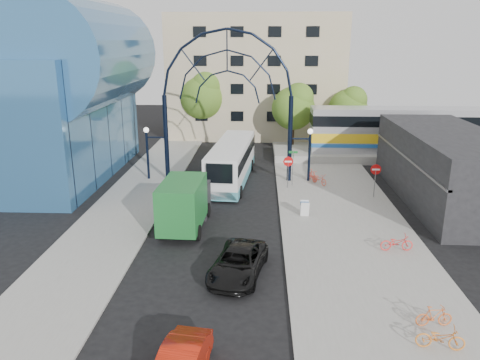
{
  "coord_description": "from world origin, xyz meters",
  "views": [
    {
      "loc": [
        2.68,
        -22.9,
        11.23
      ],
      "look_at": [
        1.36,
        6.0,
        2.5
      ],
      "focal_mm": 35.0,
      "sensor_mm": 36.0,
      "label": 1
    }
  ],
  "objects_px": {
    "bike_near_b": "(312,175)",
    "bike_far_b": "(434,316)",
    "gateway_arch": "(227,75)",
    "tree_north_a": "(295,106)",
    "sandwich_board": "(305,207)",
    "bike_far_c": "(440,338)",
    "do_not_enter_sign": "(376,173)",
    "green_truck": "(185,202)",
    "black_suv": "(238,263)",
    "train_car": "(443,130)",
    "bike_far_a": "(397,243)",
    "bike_near_a": "(319,179)",
    "tree_north_b": "(203,95)",
    "city_bus": "(232,161)",
    "stop_sign": "(288,164)",
    "tree_north_c": "(349,107)",
    "street_name_sign": "(293,161)"
  },
  "relations": [
    {
      "from": "black_suv",
      "to": "bike_far_b",
      "type": "bearing_deg",
      "value": -15.99
    },
    {
      "from": "tree_north_b",
      "to": "sandwich_board",
      "type": "bearing_deg",
      "value": -68.41
    },
    {
      "from": "do_not_enter_sign",
      "to": "bike_far_c",
      "type": "bearing_deg",
      "value": -95.03
    },
    {
      "from": "bike_near_b",
      "to": "bike_far_b",
      "type": "bearing_deg",
      "value": -100.3
    },
    {
      "from": "sandwich_board",
      "to": "black_suv",
      "type": "height_order",
      "value": "black_suv"
    },
    {
      "from": "tree_north_a",
      "to": "black_suv",
      "type": "bearing_deg",
      "value": -99.09
    },
    {
      "from": "tree_north_a",
      "to": "tree_north_b",
      "type": "height_order",
      "value": "tree_north_b"
    },
    {
      "from": "tree_north_c",
      "to": "bike_far_c",
      "type": "xyz_separation_m",
      "value": [
        -2.67,
        -35.57,
        -3.69
      ]
    },
    {
      "from": "do_not_enter_sign",
      "to": "green_truck",
      "type": "bearing_deg",
      "value": -155.28
    },
    {
      "from": "gateway_arch",
      "to": "do_not_enter_sign",
      "type": "distance_m",
      "value": 13.43
    },
    {
      "from": "stop_sign",
      "to": "tree_north_b",
      "type": "relative_size",
      "value": 0.31
    },
    {
      "from": "gateway_arch",
      "to": "street_name_sign",
      "type": "relative_size",
      "value": 4.87
    },
    {
      "from": "tree_north_c",
      "to": "bike_far_b",
      "type": "xyz_separation_m",
      "value": [
        -2.4,
        -34.12,
        -3.7
      ]
    },
    {
      "from": "stop_sign",
      "to": "green_truck",
      "type": "height_order",
      "value": "green_truck"
    },
    {
      "from": "train_car",
      "to": "black_suv",
      "type": "distance_m",
      "value": 30.38
    },
    {
      "from": "tree_north_a",
      "to": "black_suv",
      "type": "xyz_separation_m",
      "value": [
        -4.48,
        -28.03,
        -3.92
      ]
    },
    {
      "from": "green_truck",
      "to": "bike_far_b",
      "type": "relative_size",
      "value": 4.25
    },
    {
      "from": "tree_north_a",
      "to": "green_truck",
      "type": "xyz_separation_m",
      "value": [
        -8.05,
        -21.88,
        -3.01
      ]
    },
    {
      "from": "gateway_arch",
      "to": "train_car",
      "type": "bearing_deg",
      "value": 21.8
    },
    {
      "from": "stop_sign",
      "to": "black_suv",
      "type": "bearing_deg",
      "value": -102.64
    },
    {
      "from": "city_bus",
      "to": "bike_far_a",
      "type": "bearing_deg",
      "value": -48.18
    },
    {
      "from": "city_bus",
      "to": "bike_near_b",
      "type": "relative_size",
      "value": 7.75
    },
    {
      "from": "sandwich_board",
      "to": "bike_far_c",
      "type": "distance_m",
      "value": 14.16
    },
    {
      "from": "city_bus",
      "to": "bike_near_b",
      "type": "height_order",
      "value": "city_bus"
    },
    {
      "from": "black_suv",
      "to": "bike_near_b",
      "type": "distance_m",
      "value": 16.94
    },
    {
      "from": "green_truck",
      "to": "bike_near_b",
      "type": "height_order",
      "value": "green_truck"
    },
    {
      "from": "bike_far_c",
      "to": "black_suv",
      "type": "bearing_deg",
      "value": 62.06
    },
    {
      "from": "stop_sign",
      "to": "tree_north_c",
      "type": "relative_size",
      "value": 0.38
    },
    {
      "from": "green_truck",
      "to": "bike_far_c",
      "type": "relative_size",
      "value": 3.6
    },
    {
      "from": "train_car",
      "to": "bike_far_b",
      "type": "distance_m",
      "value": 30.1
    },
    {
      "from": "green_truck",
      "to": "gateway_arch",
      "type": "bearing_deg",
      "value": 81.21
    },
    {
      "from": "stop_sign",
      "to": "sandwich_board",
      "type": "bearing_deg",
      "value": -82.43
    },
    {
      "from": "tree_north_b",
      "to": "bike_far_b",
      "type": "bearing_deg",
      "value": -69.37
    },
    {
      "from": "gateway_arch",
      "to": "stop_sign",
      "type": "xyz_separation_m",
      "value": [
        4.8,
        -2.0,
        -6.56
      ]
    },
    {
      "from": "gateway_arch",
      "to": "sandwich_board",
      "type": "bearing_deg",
      "value": -55.09
    },
    {
      "from": "train_car",
      "to": "bike_near_b",
      "type": "xyz_separation_m",
      "value": [
        -13.08,
        -8.0,
        -2.33
      ]
    },
    {
      "from": "black_suv",
      "to": "bike_far_b",
      "type": "height_order",
      "value": "black_suv"
    },
    {
      "from": "sandwich_board",
      "to": "tree_north_b",
      "type": "bearing_deg",
      "value": 111.59
    },
    {
      "from": "bike_far_a",
      "to": "bike_far_c",
      "type": "xyz_separation_m",
      "value": [
        -0.71,
        -8.54,
        0.0
      ]
    },
    {
      "from": "tree_north_a",
      "to": "bike_far_b",
      "type": "relative_size",
      "value": 4.65
    },
    {
      "from": "bike_far_c",
      "to": "bike_near_a",
      "type": "bearing_deg",
      "value": 13.17
    },
    {
      "from": "tree_north_a",
      "to": "bike_far_b",
      "type": "bearing_deg",
      "value": -83.61
    },
    {
      "from": "do_not_enter_sign",
      "to": "tree_north_a",
      "type": "bearing_deg",
      "value": 107.03
    },
    {
      "from": "city_bus",
      "to": "bike_near_a",
      "type": "xyz_separation_m",
      "value": [
        7.05,
        -0.96,
        -1.1
      ]
    },
    {
      "from": "gateway_arch",
      "to": "tree_north_a",
      "type": "relative_size",
      "value": 1.95
    },
    {
      "from": "black_suv",
      "to": "green_truck",
      "type": "bearing_deg",
      "value": 131.04
    },
    {
      "from": "train_car",
      "to": "green_truck",
      "type": "xyz_separation_m",
      "value": [
        -21.93,
        -17.95,
        -1.31
      ]
    },
    {
      "from": "city_bus",
      "to": "bike_near_a",
      "type": "relative_size",
      "value": 7.08
    },
    {
      "from": "do_not_enter_sign",
      "to": "train_car",
      "type": "distance_m",
      "value": 15.03
    },
    {
      "from": "sandwich_board",
      "to": "train_car",
      "type": "xyz_separation_m",
      "value": [
        14.4,
        16.02,
        2.16
      ]
    }
  ]
}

